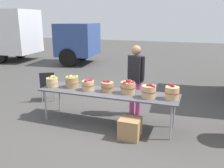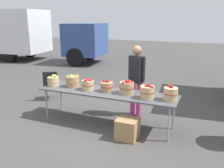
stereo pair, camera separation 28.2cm
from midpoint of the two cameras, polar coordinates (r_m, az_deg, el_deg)
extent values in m
plane|color=#474442|center=(5.50, -2.57, -9.37)|extent=(40.00, 40.00, 0.00)
cube|color=#4C4C51|center=(5.23, -2.67, -2.05)|extent=(3.10, 0.76, 0.03)
cylinder|color=#99999E|center=(5.80, -17.01, -4.88)|extent=(0.04, 0.04, 0.72)
cylinder|color=#99999E|center=(4.75, 12.29, -9.15)|extent=(0.04, 0.04, 0.72)
cylinder|color=#99999E|center=(6.26, -13.76, -3.13)|extent=(0.04, 0.04, 0.72)
cylinder|color=#99999E|center=(5.30, 13.21, -6.54)|extent=(0.04, 0.04, 0.72)
cylinder|color=tan|center=(5.82, -15.53, 0.42)|extent=(0.27, 0.27, 0.21)
torus|color=tan|center=(5.82, -15.54, 0.52)|extent=(0.29, 0.29, 0.01)
sphere|color=#9EC647|center=(5.85, -15.11, 1.73)|extent=(0.06, 0.06, 0.06)
sphere|color=#8CB738|center=(5.79, -15.66, 1.28)|extent=(0.08, 0.08, 0.08)
sphere|color=#9EC647|center=(5.84, -15.53, 1.67)|extent=(0.08, 0.08, 0.08)
sphere|color=#7AA833|center=(5.79, -15.99, 1.34)|extent=(0.07, 0.07, 0.07)
sphere|color=#7AA833|center=(5.77, -15.83, 1.34)|extent=(0.07, 0.07, 0.07)
sphere|color=#9EC647|center=(5.78, -15.61, 1.52)|extent=(0.08, 0.08, 0.08)
sphere|color=#7AA833|center=(5.76, -15.02, 1.47)|extent=(0.08, 0.08, 0.08)
cylinder|color=#A87F51|center=(5.65, -11.02, 0.46)|extent=(0.30, 0.30, 0.24)
torus|color=#A87F51|center=(5.65, -11.02, 0.58)|extent=(0.32, 0.32, 0.01)
sphere|color=#9EC647|center=(5.61, -9.91, 1.73)|extent=(0.07, 0.07, 0.07)
sphere|color=#9EC647|center=(5.63, -12.17, 1.60)|extent=(0.07, 0.07, 0.07)
sphere|color=#8CB738|center=(5.62, -11.27, 1.83)|extent=(0.07, 0.07, 0.07)
sphere|color=#7AA833|center=(5.59, -11.59, 1.62)|extent=(0.08, 0.08, 0.08)
cylinder|color=tan|center=(5.37, -7.28, -0.34)|extent=(0.27, 0.27, 0.21)
torus|color=maroon|center=(5.37, -7.29, -0.24)|extent=(0.29, 0.29, 0.01)
sphere|color=#B22319|center=(5.35, -7.40, 0.81)|extent=(0.07, 0.07, 0.07)
sphere|color=maroon|center=(5.34, -7.33, 0.96)|extent=(0.07, 0.07, 0.07)
sphere|color=maroon|center=(5.27, -7.86, 0.62)|extent=(0.07, 0.07, 0.07)
sphere|color=maroon|center=(5.34, -7.42, 0.89)|extent=(0.07, 0.07, 0.07)
sphere|color=maroon|center=(5.33, -6.62, 0.70)|extent=(0.08, 0.08, 0.08)
sphere|color=maroon|center=(5.37, -6.51, 1.04)|extent=(0.07, 0.07, 0.07)
sphere|color=maroon|center=(5.30, -7.62, 0.69)|extent=(0.08, 0.08, 0.08)
cylinder|color=#A87F51|center=(5.24, -2.64, -0.69)|extent=(0.27, 0.27, 0.21)
torus|color=maroon|center=(5.23, -2.64, -0.58)|extent=(0.29, 0.29, 0.01)
sphere|color=maroon|center=(5.24, -3.29, 0.47)|extent=(0.08, 0.08, 0.08)
sphere|color=#B22319|center=(5.28, -3.46, 0.60)|extent=(0.07, 0.07, 0.07)
sphere|color=maroon|center=(5.25, -2.36, 0.61)|extent=(0.07, 0.07, 0.07)
sphere|color=maroon|center=(5.20, -2.56, 0.66)|extent=(0.07, 0.07, 0.07)
cylinder|color=tan|center=(5.10, 2.22, -0.88)|extent=(0.31, 0.31, 0.25)
torus|color=maroon|center=(5.10, 2.22, -0.75)|extent=(0.33, 0.33, 0.01)
sphere|color=maroon|center=(4.97, 1.41, 0.19)|extent=(0.07, 0.07, 0.07)
sphere|color=maroon|center=(5.01, 3.25, 0.25)|extent=(0.07, 0.07, 0.07)
sphere|color=#B22319|center=(5.08, 2.66, 0.76)|extent=(0.06, 0.06, 0.06)
sphere|color=maroon|center=(5.05, 2.24, 0.60)|extent=(0.07, 0.07, 0.07)
sphere|color=maroon|center=(5.05, 3.51, 0.39)|extent=(0.07, 0.07, 0.07)
sphere|color=maroon|center=(4.98, 2.51, 0.04)|extent=(0.08, 0.08, 0.08)
sphere|color=#B22319|center=(5.07, 2.11, 0.67)|extent=(0.08, 0.08, 0.08)
cylinder|color=tan|center=(4.85, 7.16, -1.86)|extent=(0.28, 0.28, 0.25)
torus|color=maroon|center=(4.85, 7.16, -1.72)|extent=(0.30, 0.30, 0.01)
sphere|color=maroon|center=(4.75, 8.23, -0.73)|extent=(0.08, 0.08, 0.08)
sphere|color=maroon|center=(4.80, 7.74, -0.53)|extent=(0.07, 0.07, 0.07)
sphere|color=maroon|center=(4.79, 7.54, -0.29)|extent=(0.08, 0.08, 0.08)
sphere|color=#B22319|center=(4.80, 7.01, -0.32)|extent=(0.08, 0.08, 0.08)
cylinder|color=tan|center=(4.84, 12.58, -2.13)|extent=(0.28, 0.28, 0.26)
torus|color=maroon|center=(4.84, 12.59, -1.98)|extent=(0.30, 0.30, 0.01)
sphere|color=#B22319|center=(4.89, 12.23, -0.24)|extent=(0.08, 0.08, 0.08)
sphere|color=maroon|center=(4.79, 12.71, -0.48)|extent=(0.07, 0.07, 0.07)
sphere|color=maroon|center=(4.89, 12.12, -0.34)|extent=(0.08, 0.08, 0.08)
sphere|color=maroon|center=(4.85, 12.54, -0.52)|extent=(0.07, 0.07, 0.07)
cylinder|color=#CC3F8C|center=(5.80, 4.93, -3.61)|extent=(0.12, 0.12, 0.84)
cylinder|color=#CC3F8C|center=(5.89, 3.47, -3.29)|extent=(0.12, 0.12, 0.84)
cube|color=black|center=(5.65, 4.34, 3.58)|extent=(0.36, 0.30, 0.63)
sphere|color=#936B4C|center=(5.57, 4.43, 8.10)|extent=(0.23, 0.23, 0.23)
cylinder|color=black|center=(5.55, 5.96, 3.69)|extent=(0.09, 0.09, 0.56)
cylinder|color=black|center=(5.74, 2.78, 4.14)|extent=(0.09, 0.09, 0.56)
cube|color=#334C8C|center=(12.58, -8.81, 10.53)|extent=(2.02, 2.29, 1.60)
cube|color=black|center=(12.26, -5.11, 12.02)|extent=(0.23, 1.76, 0.80)
cylinder|color=black|center=(13.60, -7.78, 7.54)|extent=(0.93, 0.38, 0.90)
cylinder|color=black|center=(11.87, -11.10, 6.23)|extent=(0.93, 0.38, 0.90)
cylinder|color=black|center=(15.47, -21.64, 7.56)|extent=(0.93, 0.38, 0.90)
cube|color=black|center=(7.11, -16.17, -0.38)|extent=(0.55, 0.55, 0.04)
cube|color=black|center=(6.88, -16.45, 0.98)|extent=(0.36, 0.22, 0.40)
cylinder|color=gray|center=(7.32, -14.57, -1.69)|extent=(0.02, 0.02, 0.42)
cylinder|color=gray|center=(7.36, -17.21, -1.80)|extent=(0.02, 0.02, 0.42)
cylinder|color=gray|center=(6.99, -14.78, -2.51)|extent=(0.02, 0.02, 0.42)
cylinder|color=gray|center=(7.03, -17.54, -2.62)|extent=(0.02, 0.02, 0.42)
cube|color=#A87F51|center=(4.81, 2.63, -10.53)|extent=(0.41, 0.41, 0.41)
camera|label=1|loc=(0.14, -91.48, -0.41)|focal=38.13mm
camera|label=2|loc=(0.14, 88.52, 0.41)|focal=38.13mm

